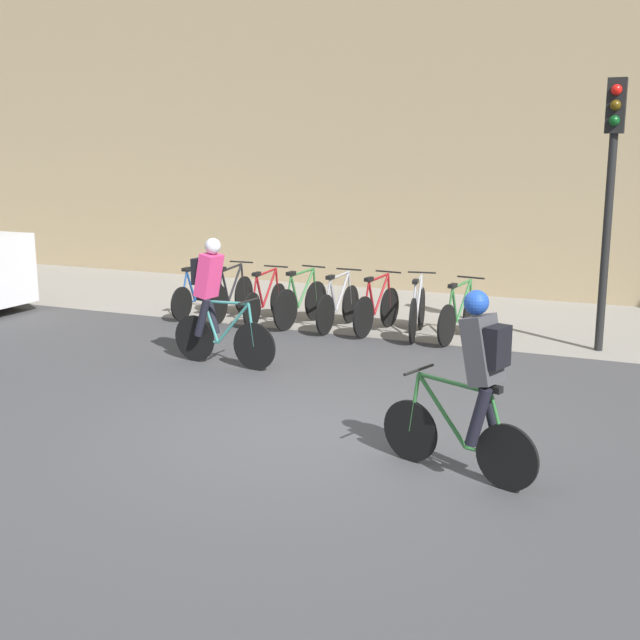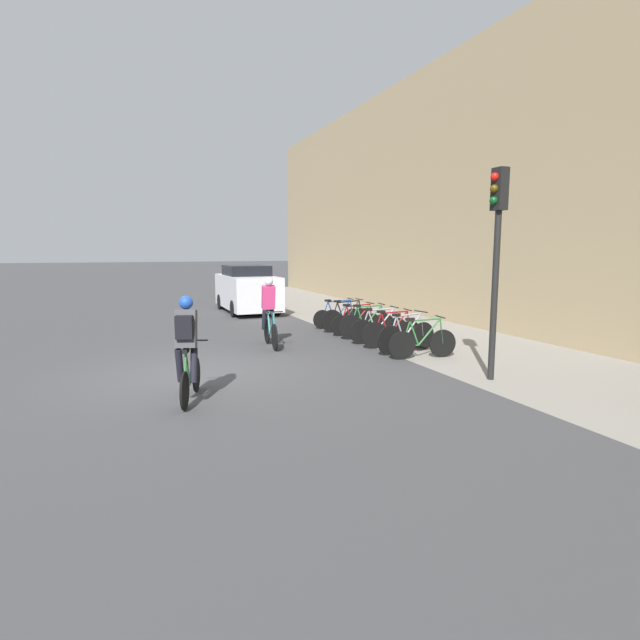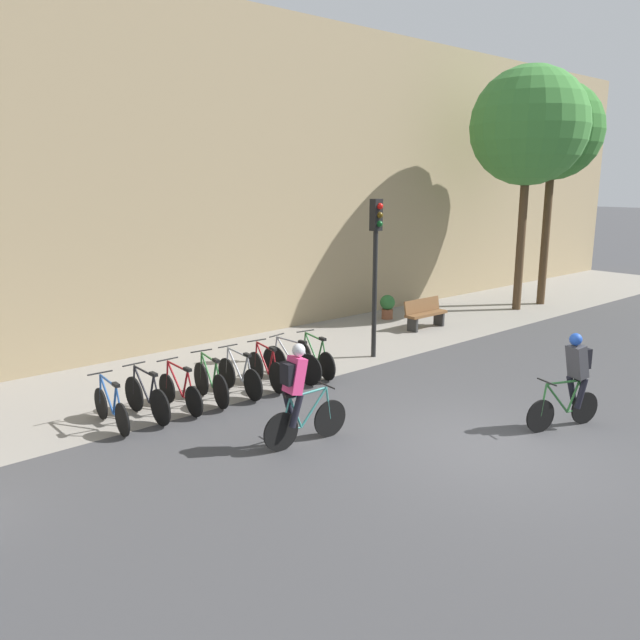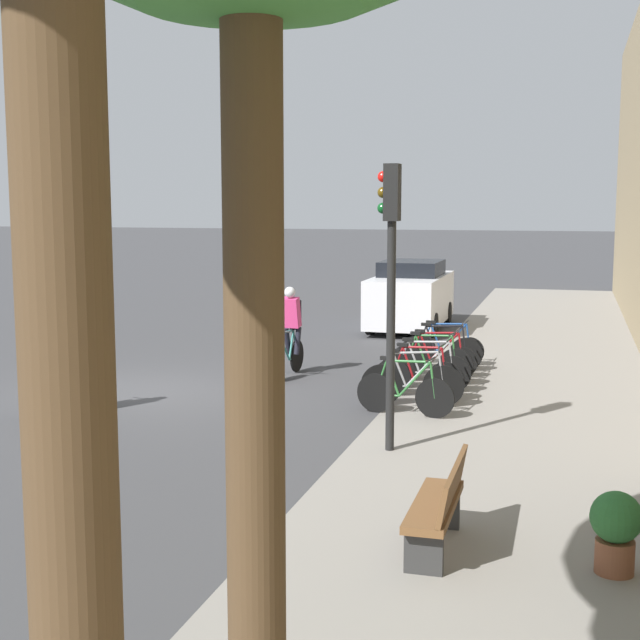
# 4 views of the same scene
# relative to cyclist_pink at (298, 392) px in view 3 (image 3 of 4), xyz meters

# --- Properties ---
(ground) EXTENTS (200.00, 200.00, 0.00)m
(ground) POSITION_rel_cyclist_pink_xyz_m (2.36, -2.10, -0.95)
(ground) COLOR #3D3D3F
(kerb_strip) EXTENTS (44.00, 4.50, 0.01)m
(kerb_strip) POSITION_rel_cyclist_pink_xyz_m (2.36, 4.65, -0.94)
(kerb_strip) COLOR gray
(kerb_strip) RESTS_ON ground
(building_facade) EXTENTS (44.00, 0.60, 8.92)m
(building_facade) POSITION_rel_cyclist_pink_xyz_m (2.36, 7.20, 3.51)
(building_facade) COLOR #9E8966
(building_facade) RESTS_ON ground
(cyclist_pink) EXTENTS (1.66, 0.46, 1.77)m
(cyclist_pink) POSITION_rel_cyclist_pink_xyz_m (0.00, 0.00, 0.00)
(cyclist_pink) COLOR black
(cyclist_pink) RESTS_ON ground
(cyclist_grey) EXTENTS (1.56, 0.63, 1.74)m
(cyclist_grey) POSITION_rel_cyclist_pink_xyz_m (4.25, -2.55, 0.00)
(cyclist_grey) COLOR black
(cyclist_grey) RESTS_ON ground
(parked_bike_0) EXTENTS (0.46, 1.63, 0.93)m
(parked_bike_0) POSITION_rel_cyclist_pink_xyz_m (-2.04, 2.81, -0.57)
(parked_bike_0) COLOR black
(parked_bike_0) RESTS_ON ground
(parked_bike_1) EXTENTS (0.46, 1.69, 0.98)m
(parked_bike_1) POSITION_rel_cyclist_pink_xyz_m (-1.35, 2.82, -0.54)
(parked_bike_1) COLOR black
(parked_bike_1) RESTS_ON ground
(parked_bike_2) EXTENTS (0.46, 1.63, 0.93)m
(parked_bike_2) POSITION_rel_cyclist_pink_xyz_m (-0.67, 2.81, -0.57)
(parked_bike_2) COLOR black
(parked_bike_2) RESTS_ON ground
(parked_bike_3) EXTENTS (0.46, 1.65, 0.98)m
(parked_bike_3) POSITION_rel_cyclist_pink_xyz_m (0.02, 2.82, -0.54)
(parked_bike_3) COLOR black
(parked_bike_3) RESTS_ON ground
(parked_bike_4) EXTENTS (0.46, 1.69, 0.96)m
(parked_bike_4) POSITION_rel_cyclist_pink_xyz_m (0.71, 2.82, -0.55)
(parked_bike_4) COLOR black
(parked_bike_4) RESTS_ON ground
(parked_bike_5) EXTENTS (0.46, 1.63, 0.97)m
(parked_bike_5) POSITION_rel_cyclist_pink_xyz_m (1.39, 2.82, -0.55)
(parked_bike_5) COLOR black
(parked_bike_5) RESTS_ON ground
(parked_bike_6) EXTENTS (0.46, 1.72, 0.99)m
(parked_bike_6) POSITION_rel_cyclist_pink_xyz_m (2.08, 2.82, -0.53)
(parked_bike_6) COLOR black
(parked_bike_6) RESTS_ON ground
(parked_bike_7) EXTENTS (0.46, 1.63, 0.96)m
(parked_bike_7) POSITION_rel_cyclist_pink_xyz_m (2.77, 2.82, -0.55)
(parked_bike_7) COLOR black
(parked_bike_7) RESTS_ON ground
(traffic_light_pole) EXTENTS (0.26, 0.30, 3.93)m
(traffic_light_pole) POSITION_rel_cyclist_pink_xyz_m (4.85, 2.98, 1.76)
(traffic_light_pole) COLOR black
(traffic_light_pole) RESTS_ON ground
(bench) EXTENTS (1.53, 0.44, 0.89)m
(bench) POSITION_rel_cyclist_pink_xyz_m (8.25, 4.17, -0.48)
(bench) COLOR brown
(bench) RESTS_ON ground
(street_tree_0) EXTENTS (3.82, 3.82, 8.01)m
(street_tree_0) POSITION_rel_cyclist_pink_xyz_m (12.88, 3.94, 5.13)
(street_tree_0) COLOR #4C3823
(street_tree_0) RESTS_ON ground
(street_tree_1) EXTENTS (3.31, 3.31, 7.68)m
(street_tree_1) POSITION_rel_cyclist_pink_xyz_m (14.41, 3.92, 5.04)
(street_tree_1) COLOR #4C3823
(street_tree_1) RESTS_ON ground
(potted_plant) EXTENTS (0.48, 0.48, 0.78)m
(potted_plant) POSITION_rel_cyclist_pink_xyz_m (8.36, 5.81, -0.51)
(potted_plant) COLOR brown
(potted_plant) RESTS_ON ground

